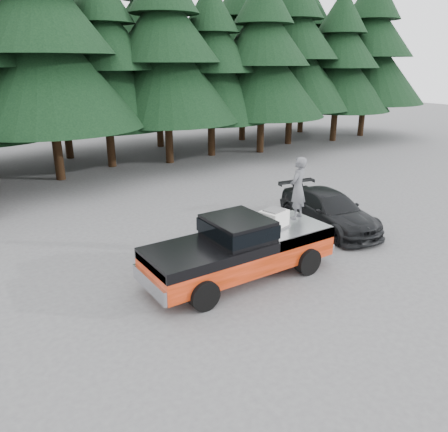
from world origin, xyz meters
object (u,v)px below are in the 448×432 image
pickup_truck (240,257)px  parked_car (329,210)px  air_compressor (274,219)px  man_on_bed (298,188)px

pickup_truck → parked_car: bearing=15.8°
parked_car → air_compressor: bearing=-151.0°
air_compressor → parked_car: bearing=5.7°
pickup_truck → parked_car: size_ratio=1.22×
pickup_truck → parked_car: 5.53m
man_on_bed → pickup_truck: bearing=-16.0°
pickup_truck → air_compressor: 1.59m
air_compressor → parked_car: air_compressor is taller
air_compressor → parked_car: 4.39m
air_compressor → pickup_truck: bearing=166.8°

